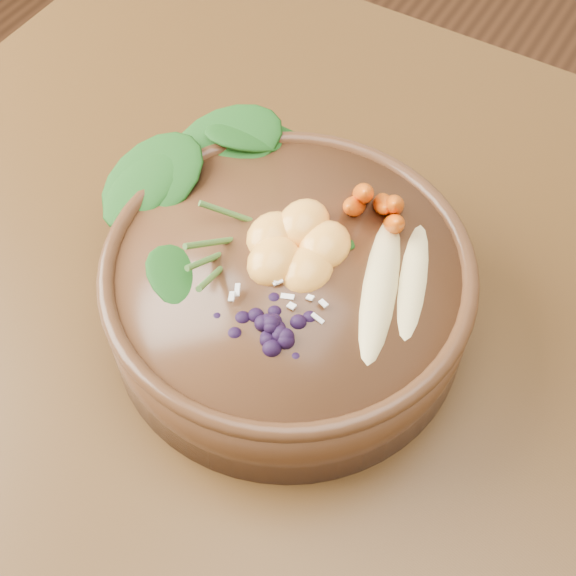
# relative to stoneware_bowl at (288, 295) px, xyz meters

# --- Properties ---
(stoneware_bowl) EXTENTS (0.39, 0.39, 0.08)m
(stoneware_bowl) POSITION_rel_stoneware_bowl_xyz_m (0.00, 0.00, 0.00)
(stoneware_bowl) COLOR #4F2F1A
(stoneware_bowl) RESTS_ON dining_table
(kale_heap) EXTENTS (0.25, 0.23, 0.05)m
(kale_heap) POSITION_rel_stoneware_bowl_xyz_m (-0.06, 0.05, 0.07)
(kale_heap) COLOR #184F13
(kale_heap) RESTS_ON stoneware_bowl
(carrot_cluster) EXTENTS (0.08, 0.08, 0.09)m
(carrot_cluster) POSITION_rel_stoneware_bowl_xyz_m (0.03, 0.10, 0.08)
(carrot_cluster) COLOR #D3560C
(carrot_cluster) RESTS_ON stoneware_bowl
(banana_halves) EXTENTS (0.10, 0.18, 0.03)m
(banana_halves) POSITION_rel_stoneware_bowl_xyz_m (0.08, 0.03, 0.06)
(banana_halves) COLOR #E0CC84
(banana_halves) RESTS_ON stoneware_bowl
(mandarin_cluster) EXTENTS (0.11, 0.12, 0.03)m
(mandarin_cluster) POSITION_rel_stoneware_bowl_xyz_m (-0.00, 0.02, 0.06)
(mandarin_cluster) COLOR #FFA63A
(mandarin_cluster) RESTS_ON stoneware_bowl
(blueberry_pile) EXTENTS (0.17, 0.14, 0.04)m
(blueberry_pile) POSITION_rel_stoneware_bowl_xyz_m (0.02, -0.06, 0.06)
(blueberry_pile) COLOR black
(blueberry_pile) RESTS_ON stoneware_bowl
(coconut_flakes) EXTENTS (0.12, 0.10, 0.01)m
(coconut_flakes) POSITION_rel_stoneware_bowl_xyz_m (0.01, -0.02, 0.05)
(coconut_flakes) COLOR white
(coconut_flakes) RESTS_ON stoneware_bowl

